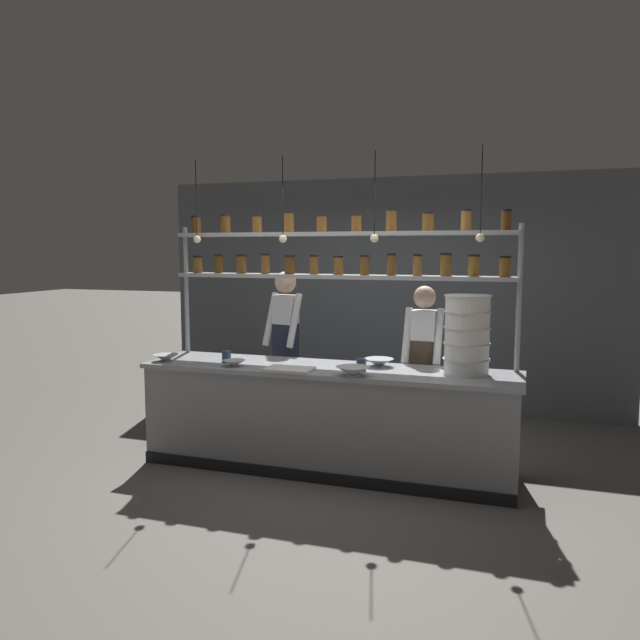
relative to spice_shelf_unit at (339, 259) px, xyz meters
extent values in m
plane|color=#5B5651|center=(-0.01, -0.33, -1.86)|extent=(40.00, 40.00, 0.00)
cube|color=#4C5156|center=(-0.01, 2.06, -0.45)|extent=(5.72, 0.12, 2.81)
cube|color=gray|center=(-0.01, -0.33, -1.42)|extent=(3.26, 0.72, 0.88)
cube|color=#999BA0|center=(-0.01, -0.33, -0.96)|extent=(3.32, 0.76, 0.04)
cube|color=black|center=(-0.01, -0.69, -1.81)|extent=(3.26, 0.03, 0.10)
cylinder|color=#999BA0|center=(-1.59, 0.00, -0.77)|extent=(0.04, 0.04, 2.17)
cylinder|color=#999BA0|center=(1.57, 0.00, -0.77)|extent=(0.04, 0.04, 2.17)
cube|color=#999BA0|center=(-0.01, 0.00, -0.16)|extent=(3.16, 0.28, 0.04)
cylinder|color=brown|center=(-1.46, 0.00, -0.06)|extent=(0.09, 0.09, 0.15)
cylinder|color=black|center=(-1.46, 0.00, 0.02)|extent=(0.09, 0.09, 0.02)
cylinder|color=#513314|center=(-1.22, 0.00, -0.06)|extent=(0.08, 0.08, 0.16)
cylinder|color=black|center=(-1.22, 0.00, 0.03)|extent=(0.08, 0.08, 0.02)
cylinder|color=brown|center=(-0.98, 0.00, -0.06)|extent=(0.10, 0.10, 0.16)
cylinder|color=black|center=(-0.98, 0.00, 0.03)|extent=(0.10, 0.10, 0.02)
cylinder|color=brown|center=(-0.73, 0.00, -0.05)|extent=(0.08, 0.08, 0.17)
cylinder|color=black|center=(-0.73, 0.00, 0.04)|extent=(0.08, 0.08, 0.02)
cylinder|color=#513314|center=(-0.48, 0.00, -0.06)|extent=(0.10, 0.10, 0.16)
cylinder|color=black|center=(-0.48, 0.00, 0.03)|extent=(0.10, 0.10, 0.02)
cylinder|color=brown|center=(-0.24, 0.00, -0.06)|extent=(0.08, 0.08, 0.16)
cylinder|color=black|center=(-0.24, 0.00, 0.03)|extent=(0.08, 0.08, 0.02)
cylinder|color=brown|center=(-0.01, 0.00, -0.06)|extent=(0.09, 0.09, 0.15)
cylinder|color=black|center=(-0.01, 0.00, 0.03)|extent=(0.09, 0.09, 0.02)
cylinder|color=brown|center=(0.24, 0.00, -0.06)|extent=(0.08, 0.08, 0.16)
cylinder|color=black|center=(0.24, 0.00, 0.03)|extent=(0.08, 0.08, 0.02)
cylinder|color=brown|center=(0.49, 0.00, -0.05)|extent=(0.08, 0.08, 0.18)
cylinder|color=black|center=(0.49, 0.00, 0.05)|extent=(0.08, 0.08, 0.02)
cylinder|color=brown|center=(0.72, 0.00, -0.05)|extent=(0.08, 0.08, 0.17)
cylinder|color=black|center=(0.72, 0.00, 0.04)|extent=(0.08, 0.08, 0.02)
cylinder|color=brown|center=(0.96, 0.00, -0.05)|extent=(0.10, 0.10, 0.18)
cylinder|color=black|center=(0.96, 0.00, 0.05)|extent=(0.10, 0.10, 0.02)
cylinder|color=brown|center=(1.20, 0.00, -0.05)|extent=(0.10, 0.10, 0.17)
cylinder|color=black|center=(1.20, 0.00, 0.04)|extent=(0.10, 0.10, 0.02)
cylinder|color=brown|center=(1.45, 0.00, -0.06)|extent=(0.10, 0.10, 0.16)
cylinder|color=black|center=(1.45, 0.00, 0.03)|extent=(0.10, 0.10, 0.02)
cube|color=#999BA0|center=(-0.01, 0.00, 0.23)|extent=(3.16, 0.28, 0.04)
cylinder|color=#513314|center=(-1.46, 0.00, 0.32)|extent=(0.09, 0.09, 0.15)
cylinder|color=black|center=(-1.46, 0.00, 0.41)|extent=(0.10, 0.10, 0.02)
cylinder|color=#513314|center=(-1.14, 0.00, 0.33)|extent=(0.10, 0.10, 0.16)
cylinder|color=black|center=(-1.14, 0.00, 0.42)|extent=(0.10, 0.10, 0.02)
cylinder|color=brown|center=(-0.81, 0.00, 0.32)|extent=(0.09, 0.09, 0.15)
cylinder|color=black|center=(-0.81, 0.00, 0.41)|extent=(0.09, 0.09, 0.02)
cylinder|color=brown|center=(-0.49, 0.00, 0.33)|extent=(0.09, 0.09, 0.17)
cylinder|color=black|center=(-0.49, 0.00, 0.43)|extent=(0.10, 0.10, 0.02)
cylinder|color=brown|center=(-0.17, 0.00, 0.32)|extent=(0.09, 0.09, 0.14)
cylinder|color=black|center=(-0.17, 0.00, 0.40)|extent=(0.09, 0.09, 0.02)
cylinder|color=brown|center=(0.16, 0.00, 0.32)|extent=(0.09, 0.09, 0.14)
cylinder|color=black|center=(0.16, 0.00, 0.40)|extent=(0.09, 0.09, 0.02)
cylinder|color=brown|center=(0.48, 0.00, 0.34)|extent=(0.09, 0.09, 0.18)
cylinder|color=black|center=(0.48, 0.00, 0.44)|extent=(0.10, 0.10, 0.02)
cylinder|color=brown|center=(0.80, 0.00, 0.32)|extent=(0.10, 0.10, 0.15)
cylinder|color=black|center=(0.80, 0.00, 0.40)|extent=(0.10, 0.10, 0.02)
cylinder|color=brown|center=(1.12, 0.00, 0.33)|extent=(0.09, 0.09, 0.16)
cylinder|color=black|center=(1.12, 0.00, 0.42)|extent=(0.09, 0.09, 0.02)
cylinder|color=#513314|center=(1.45, 0.00, 0.33)|extent=(0.08, 0.08, 0.15)
cylinder|color=black|center=(1.45, 0.00, 0.41)|extent=(0.09, 0.09, 0.02)
cylinder|color=black|center=(-0.77, 0.44, -1.44)|extent=(0.11, 0.11, 0.83)
cylinder|color=black|center=(-0.62, 0.41, -1.44)|extent=(0.11, 0.11, 0.83)
cube|color=#232838|center=(-0.70, 0.43, -0.84)|extent=(0.25, 0.21, 0.36)
cube|color=white|center=(-0.70, 0.43, -0.52)|extent=(0.25, 0.22, 0.29)
sphere|color=tan|center=(-0.70, 0.43, -0.24)|extent=(0.22, 0.22, 0.22)
cylinder|color=white|center=(-0.85, 0.40, -0.62)|extent=(0.12, 0.26, 0.55)
cylinder|color=white|center=(-0.57, 0.34, -0.62)|extent=(0.12, 0.26, 0.55)
cylinder|color=black|center=(0.66, 0.26, -1.47)|extent=(0.11, 0.11, 0.78)
cylinder|color=black|center=(0.82, 0.26, -1.47)|extent=(0.11, 0.11, 0.78)
cube|color=#473828|center=(0.74, 0.26, -0.91)|extent=(0.23, 0.18, 0.34)
cube|color=white|center=(0.74, 0.26, -0.60)|extent=(0.23, 0.19, 0.28)
sphere|color=beige|center=(0.74, 0.26, -0.34)|extent=(0.21, 0.21, 0.21)
cylinder|color=white|center=(0.60, 0.21, -0.70)|extent=(0.08, 0.24, 0.51)
cylinder|color=white|center=(0.89, 0.20, -0.70)|extent=(0.08, 0.24, 0.51)
cylinder|color=white|center=(1.18, -0.25, -0.88)|extent=(0.36, 0.36, 0.12)
cylinder|color=silver|center=(1.18, -0.25, -0.81)|extent=(0.39, 0.39, 0.01)
cylinder|color=white|center=(1.18, -0.25, -0.75)|extent=(0.36, 0.36, 0.12)
cylinder|color=silver|center=(1.18, -0.25, -0.68)|extent=(0.39, 0.39, 0.01)
cylinder|color=white|center=(1.18, -0.25, -0.61)|extent=(0.36, 0.36, 0.12)
cylinder|color=silver|center=(1.18, -0.25, -0.55)|extent=(0.39, 0.39, 0.01)
cylinder|color=white|center=(1.18, -0.25, -0.48)|extent=(0.36, 0.36, 0.12)
cylinder|color=silver|center=(1.18, -0.25, -0.42)|extent=(0.39, 0.39, 0.01)
cylinder|color=white|center=(1.18, -0.25, -0.35)|extent=(0.36, 0.36, 0.12)
cylinder|color=silver|center=(1.18, -0.25, -0.29)|extent=(0.39, 0.39, 0.01)
cube|color=silver|center=(-0.26, -0.59, -0.92)|extent=(0.40, 0.26, 0.02)
cylinder|color=silver|center=(-0.80, -0.55, -0.93)|extent=(0.09, 0.09, 0.01)
cone|color=silver|center=(-0.80, -0.55, -0.91)|extent=(0.20, 0.20, 0.06)
cylinder|color=#B2B7BC|center=(0.42, -0.15, -0.93)|extent=(0.12, 0.12, 0.01)
cone|color=#B2B7BC|center=(0.42, -0.15, -0.90)|extent=(0.26, 0.26, 0.07)
cylinder|color=#B2B7BC|center=(-1.51, -0.52, -0.93)|extent=(0.10, 0.10, 0.01)
cone|color=#B2B7BC|center=(-1.51, -0.52, -0.90)|extent=(0.23, 0.23, 0.06)
cylinder|color=silver|center=(0.31, -0.63, -0.93)|extent=(0.13, 0.13, 0.01)
cone|color=silver|center=(0.31, -0.63, -0.90)|extent=(0.28, 0.28, 0.08)
cylinder|color=#334C70|center=(-0.95, -0.40, -0.89)|extent=(0.08, 0.08, 0.10)
cylinder|color=#334C70|center=(0.32, -0.39, -0.89)|extent=(0.08, 0.08, 0.10)
cylinder|color=black|center=(-1.27, -0.33, 0.54)|extent=(0.01, 0.01, 0.72)
sphere|color=#F9E5B2|center=(-1.27, -0.33, 0.18)|extent=(0.07, 0.07, 0.07)
cylinder|color=black|center=(-0.42, -0.33, 0.54)|extent=(0.01, 0.01, 0.72)
sphere|color=#F9E5B2|center=(-0.42, -0.33, 0.18)|extent=(0.07, 0.07, 0.07)
cylinder|color=black|center=(0.41, -0.33, 0.54)|extent=(0.01, 0.01, 0.72)
sphere|color=#F9E5B2|center=(0.41, -0.33, 0.18)|extent=(0.07, 0.07, 0.07)
cylinder|color=black|center=(1.27, -0.33, 0.54)|extent=(0.01, 0.01, 0.72)
sphere|color=#F9E5B2|center=(1.27, -0.33, 0.18)|extent=(0.07, 0.07, 0.07)
camera|label=1|loc=(1.64, -5.46, 0.09)|focal=35.00mm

